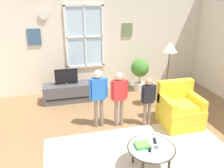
# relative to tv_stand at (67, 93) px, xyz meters

# --- Properties ---
(ground_plane) EXTENTS (6.54, 6.92, 0.02)m
(ground_plane) POSITION_rel_tv_stand_xyz_m (0.92, -2.54, -0.24)
(ground_plane) COLOR olive
(back_wall) EXTENTS (5.94, 0.17, 2.99)m
(back_wall) POSITION_rel_tv_stand_xyz_m (0.91, 0.68, 1.27)
(back_wall) COLOR beige
(back_wall) RESTS_ON ground_plane
(area_rug) EXTENTS (3.16, 2.14, 0.01)m
(area_rug) POSITION_rel_tv_stand_xyz_m (1.02, -2.65, -0.22)
(area_rug) COLOR #C6B29E
(area_rug) RESTS_ON ground_plane
(tv_stand) EXTENTS (1.17, 0.45, 0.45)m
(tv_stand) POSITION_rel_tv_stand_xyz_m (0.00, 0.00, 0.00)
(tv_stand) COLOR #4C4C51
(tv_stand) RESTS_ON ground_plane
(television) EXTENTS (0.55, 0.08, 0.39)m
(television) POSITION_rel_tv_stand_xyz_m (0.00, -0.00, 0.43)
(television) COLOR #4C4C4C
(television) RESTS_ON tv_stand
(armchair) EXTENTS (0.76, 0.74, 0.87)m
(armchair) POSITION_rel_tv_stand_xyz_m (2.15, -1.67, 0.10)
(armchair) COLOR yellow
(armchair) RESTS_ON ground_plane
(coffee_table) EXTENTS (0.72, 0.72, 0.42)m
(coffee_table) POSITION_rel_tv_stand_xyz_m (1.04, -2.81, 0.16)
(coffee_table) COLOR #99B2B7
(coffee_table) RESTS_ON ground_plane
(book_stack) EXTENTS (0.22, 0.18, 0.05)m
(book_stack) POSITION_rel_tv_stand_xyz_m (0.92, -2.76, 0.21)
(book_stack) COLOR #3EC866
(book_stack) RESTS_ON coffee_table
(cup) EXTENTS (0.09, 0.09, 0.09)m
(cup) POSITION_rel_tv_stand_xyz_m (1.15, -2.86, 0.23)
(cup) COLOR white
(cup) RESTS_ON coffee_table
(remote_near_books) EXTENTS (0.08, 0.15, 0.02)m
(remote_near_books) POSITION_rel_tv_stand_xyz_m (1.15, -2.68, 0.20)
(remote_near_books) COLOR black
(remote_near_books) RESTS_ON coffee_table
(remote_near_cup) EXTENTS (0.09, 0.14, 0.02)m
(remote_near_cup) POSITION_rel_tv_stand_xyz_m (1.01, -2.85, 0.20)
(remote_near_cup) COLOR black
(remote_near_cup) RESTS_ON coffee_table
(person_blue_shirt) EXTENTS (0.36, 0.17, 1.21)m
(person_blue_shirt) POSITION_rel_tv_stand_xyz_m (0.53, -1.38, 0.53)
(person_blue_shirt) COLOR #726656
(person_blue_shirt) RESTS_ON ground_plane
(person_red_shirt) EXTENTS (0.35, 0.16, 1.15)m
(person_red_shirt) POSITION_rel_tv_stand_xyz_m (0.93, -1.44, 0.49)
(person_red_shirt) COLOR #726656
(person_red_shirt) RESTS_ON ground_plane
(person_black_shirt) EXTENTS (0.31, 0.14, 1.02)m
(person_black_shirt) POSITION_rel_tv_stand_xyz_m (1.48, -1.57, 0.42)
(person_black_shirt) COLOR #726656
(person_black_shirt) RESTS_ON ground_plane
(potted_plant_by_window) EXTENTS (0.48, 0.48, 0.89)m
(potted_plant_by_window) POSITION_rel_tv_stand_xyz_m (1.98, 0.22, 0.35)
(potted_plant_by_window) COLOR silver
(potted_plant_by_window) RESTS_ON ground_plane
(floor_lamp) EXTENTS (0.32, 0.32, 1.58)m
(floor_lamp) POSITION_rel_tv_stand_xyz_m (2.19, -0.96, 1.09)
(floor_lamp) COLOR black
(floor_lamp) RESTS_ON ground_plane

